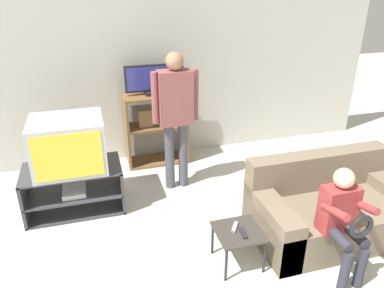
{
  "coord_description": "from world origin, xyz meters",
  "views": [
    {
      "loc": [
        -0.82,
        -1.04,
        2.4
      ],
      "look_at": [
        0.07,
        2.06,
        0.9
      ],
      "focal_mm": 35.0,
      "sensor_mm": 36.0,
      "label": 1
    }
  ],
  "objects_px": {
    "couch": "(329,210)",
    "remote_control_black": "(243,233)",
    "person_seated_child": "(343,216)",
    "person_standing_adult": "(176,109)",
    "television_flat": "(155,80)",
    "media_shelf": "(156,128)",
    "television_main": "(69,144)",
    "snack_table": "(238,235)",
    "tv_stand": "(74,189)",
    "remote_control_white": "(235,227)"
  },
  "relations": [
    {
      "from": "television_main",
      "to": "remote_control_black",
      "type": "height_order",
      "value": "television_main"
    },
    {
      "from": "media_shelf",
      "to": "remote_control_white",
      "type": "height_order",
      "value": "media_shelf"
    },
    {
      "from": "tv_stand",
      "to": "television_main",
      "type": "relative_size",
      "value": 1.41
    },
    {
      "from": "remote_control_white",
      "to": "person_standing_adult",
      "type": "xyz_separation_m",
      "value": [
        -0.18,
        1.4,
        0.63
      ]
    },
    {
      "from": "tv_stand",
      "to": "person_standing_adult",
      "type": "xyz_separation_m",
      "value": [
        1.18,
        0.16,
        0.74
      ]
    },
    {
      "from": "remote_control_black",
      "to": "person_standing_adult",
      "type": "relative_size",
      "value": 0.09
    },
    {
      "from": "television_flat",
      "to": "couch",
      "type": "bearing_deg",
      "value": -56.78
    },
    {
      "from": "television_main",
      "to": "couch",
      "type": "xyz_separation_m",
      "value": [
        2.4,
        -1.13,
        -0.51
      ]
    },
    {
      "from": "snack_table",
      "to": "person_standing_adult",
      "type": "xyz_separation_m",
      "value": [
        -0.2,
        1.45,
        0.68
      ]
    },
    {
      "from": "snack_table",
      "to": "person_seated_child",
      "type": "distance_m",
      "value": 0.88
    },
    {
      "from": "person_seated_child",
      "to": "remote_control_black",
      "type": "bearing_deg",
      "value": 160.85
    },
    {
      "from": "television_flat",
      "to": "person_standing_adult",
      "type": "height_order",
      "value": "person_standing_adult"
    },
    {
      "from": "tv_stand",
      "to": "couch",
      "type": "relative_size",
      "value": 0.68
    },
    {
      "from": "media_shelf",
      "to": "person_seated_child",
      "type": "relative_size",
      "value": 0.99
    },
    {
      "from": "snack_table",
      "to": "couch",
      "type": "relative_size",
      "value": 0.26
    },
    {
      "from": "remote_control_white",
      "to": "remote_control_black",
      "type": "bearing_deg",
      "value": -34.97
    },
    {
      "from": "media_shelf",
      "to": "remote_control_black",
      "type": "distance_m",
      "value": 2.23
    },
    {
      "from": "television_flat",
      "to": "person_standing_adult",
      "type": "bearing_deg",
      "value": -83.05
    },
    {
      "from": "television_flat",
      "to": "tv_stand",
      "type": "bearing_deg",
      "value": -140.82
    },
    {
      "from": "television_flat",
      "to": "remote_control_white",
      "type": "height_order",
      "value": "television_flat"
    },
    {
      "from": "television_main",
      "to": "snack_table",
      "type": "bearing_deg",
      "value": -43.25
    },
    {
      "from": "television_main",
      "to": "person_seated_child",
      "type": "height_order",
      "value": "television_main"
    },
    {
      "from": "media_shelf",
      "to": "person_standing_adult",
      "type": "height_order",
      "value": "person_standing_adult"
    },
    {
      "from": "media_shelf",
      "to": "remote_control_white",
      "type": "xyz_separation_m",
      "value": [
        0.28,
        -2.1,
        -0.13
      ]
    },
    {
      "from": "couch",
      "to": "person_standing_adult",
      "type": "xyz_separation_m",
      "value": [
        -1.23,
        1.28,
        0.73
      ]
    },
    {
      "from": "remote_control_white",
      "to": "couch",
      "type": "distance_m",
      "value": 1.06
    },
    {
      "from": "person_seated_child",
      "to": "snack_table",
      "type": "bearing_deg",
      "value": 158.27
    },
    {
      "from": "person_standing_adult",
      "to": "tv_stand",
      "type": "bearing_deg",
      "value": -172.12
    },
    {
      "from": "couch",
      "to": "remote_control_black",
      "type": "bearing_deg",
      "value": -168.09
    },
    {
      "from": "remote_control_black",
      "to": "person_seated_child",
      "type": "bearing_deg",
      "value": -12.35
    },
    {
      "from": "person_standing_adult",
      "to": "person_seated_child",
      "type": "relative_size",
      "value": 1.68
    },
    {
      "from": "media_shelf",
      "to": "couch",
      "type": "distance_m",
      "value": 2.4
    },
    {
      "from": "couch",
      "to": "tv_stand",
      "type": "bearing_deg",
      "value": 155.13
    },
    {
      "from": "couch",
      "to": "person_seated_child",
      "type": "distance_m",
      "value": 0.61
    },
    {
      "from": "snack_table",
      "to": "remote_control_black",
      "type": "height_order",
      "value": "remote_control_black"
    },
    {
      "from": "media_shelf",
      "to": "television_flat",
      "type": "relative_size",
      "value": 1.28
    },
    {
      "from": "television_main",
      "to": "snack_table",
      "type": "distance_m",
      "value": 1.94
    },
    {
      "from": "remote_control_white",
      "to": "person_seated_child",
      "type": "xyz_separation_m",
      "value": [
        0.8,
        -0.36,
        0.2
      ]
    },
    {
      "from": "remote_control_white",
      "to": "person_seated_child",
      "type": "height_order",
      "value": "person_seated_child"
    },
    {
      "from": "remote_control_black",
      "to": "person_seated_child",
      "type": "distance_m",
      "value": 0.83
    },
    {
      "from": "tv_stand",
      "to": "remote_control_black",
      "type": "height_order",
      "value": "tv_stand"
    },
    {
      "from": "television_main",
      "to": "media_shelf",
      "type": "height_order",
      "value": "television_main"
    },
    {
      "from": "media_shelf",
      "to": "couch",
      "type": "relative_size",
      "value": 0.63
    },
    {
      "from": "remote_control_white",
      "to": "person_standing_adult",
      "type": "distance_m",
      "value": 1.54
    },
    {
      "from": "snack_table",
      "to": "couch",
      "type": "height_order",
      "value": "couch"
    },
    {
      "from": "television_main",
      "to": "media_shelf",
      "type": "relative_size",
      "value": 0.76
    },
    {
      "from": "television_flat",
      "to": "snack_table",
      "type": "height_order",
      "value": "television_flat"
    },
    {
      "from": "remote_control_white",
      "to": "person_seated_child",
      "type": "relative_size",
      "value": 0.15
    },
    {
      "from": "remote_control_black",
      "to": "person_standing_adult",
      "type": "xyz_separation_m",
      "value": [
        -0.22,
        1.49,
        0.63
      ]
    },
    {
      "from": "couch",
      "to": "person_seated_child",
      "type": "bearing_deg",
      "value": -117.09
    }
  ]
}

